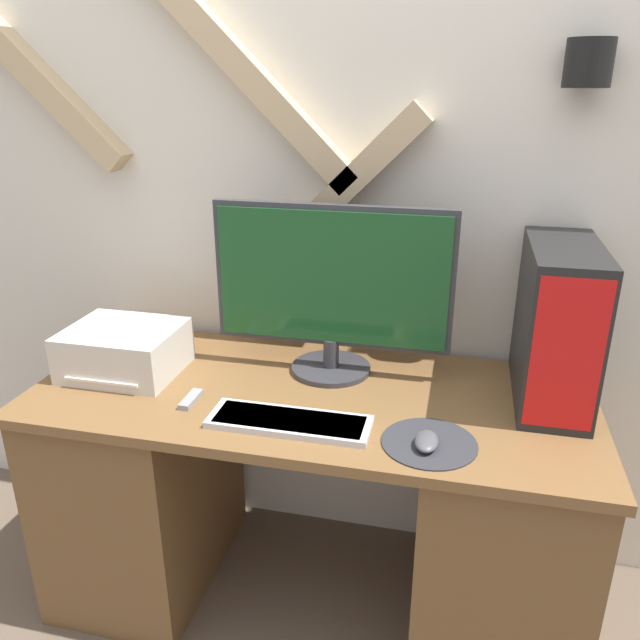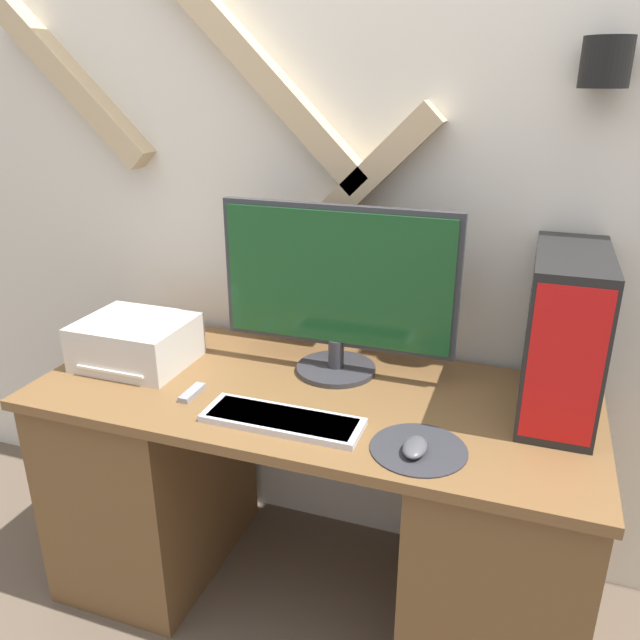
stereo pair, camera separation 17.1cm
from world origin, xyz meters
The scene contains 9 objects.
wall_back centered at (0.00, 0.75, 1.36)m, with size 6.40×0.17×2.77m.
desk centered at (0.00, 0.35, 0.39)m, with size 1.61×0.69×0.76m.
monitor centered at (0.03, 0.50, 1.03)m, with size 0.71×0.24×0.51m.
keyboard centered at (-0.01, 0.15, 0.77)m, with size 0.43×0.14×0.02m.
mousepad centered at (0.36, 0.15, 0.76)m, with size 0.24×0.24×0.00m.
mouse centered at (0.35, 0.13, 0.77)m, with size 0.06×0.10×0.03m.
computer_tower centered at (0.66, 0.47, 0.98)m, with size 0.19×0.44×0.44m.
printer centered at (-0.58, 0.34, 0.83)m, with size 0.33×0.29×0.14m.
remote_control centered at (-0.31, 0.21, 0.76)m, with size 0.03×0.11×0.02m.
Camera 2 is at (0.56, -1.16, 1.61)m, focal length 35.00 mm.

